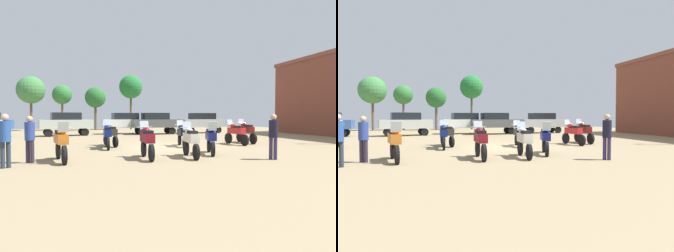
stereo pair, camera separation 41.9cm
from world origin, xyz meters
TOP-DOWN VIEW (x-y plane):
  - ground_plane at (0.00, 0.00)m, footprint 44.00×52.00m
  - motorcycle_2 at (-3.24, -0.01)m, footprint 0.62×2.21m
  - motorcycle_3 at (-3.00, 1.24)m, footprint 0.79×2.14m
  - motorcycle_4 at (-5.20, -3.98)m, footprint 0.74×2.25m
  - motorcycle_5 at (-1.97, -4.12)m, footprint 0.62×2.14m
  - motorcycle_6 at (1.03, -3.54)m, footprint 0.82×2.06m
  - motorcycle_7 at (0.86, 0.04)m, footprint 0.64×2.08m
  - motorcycle_9 at (5.40, 0.86)m, footprint 0.62×2.22m
  - motorcycle_10 at (-0.18, -4.22)m, footprint 0.62×2.11m
  - motorcycle_11 at (4.29, 0.13)m, footprint 0.66×2.19m
  - car_1 at (6.94, 11.85)m, footprint 4.38×1.99m
  - car_2 at (-0.71, 12.56)m, footprint 4.46×2.22m
  - car_4 at (1.94, 11.21)m, footprint 4.40×2.04m
  - car_5 at (-5.99, 10.96)m, footprint 4.58×2.64m
  - person_1 at (-6.25, -4.01)m, footprint 0.44×0.44m
  - person_2 at (2.70, -5.67)m, footprint 0.48×0.48m
  - person_3 at (-6.82, -4.92)m, footprint 0.45×0.45m
  - tree_1 at (-3.24, 20.85)m, footprint 2.48×2.48m
  - tree_3 at (-7.08, 21.54)m, footprint 2.30×2.30m
  - tree_4 at (1.24, 21.94)m, footprint 2.99×2.99m
  - tree_5 at (-10.48, 21.38)m, footprint 3.17×3.17m

SIDE VIEW (x-z plane):
  - ground_plane at x=0.00m, z-range 0.00..0.02m
  - motorcycle_7 at x=0.86m, z-range 0.01..1.45m
  - motorcycle_3 at x=-3.00m, z-range 0.01..1.46m
  - motorcycle_10 at x=-0.18m, z-range 0.00..1.47m
  - motorcycle_6 at x=1.03m, z-range 0.01..1.47m
  - motorcycle_2 at x=-3.24m, z-range 0.01..1.48m
  - motorcycle_11 at x=4.29m, z-range 0.01..1.49m
  - motorcycle_5 at x=-1.97m, z-range 0.00..1.50m
  - motorcycle_9 at x=5.40m, z-range 0.01..1.52m
  - motorcycle_4 at x=-5.20m, z-range 0.01..1.52m
  - person_1 at x=-6.25m, z-range 0.16..1.86m
  - person_3 at x=-6.82m, z-range 0.17..1.94m
  - person_2 at x=2.70m, z-range 0.17..1.94m
  - car_1 at x=6.94m, z-range 0.19..2.19m
  - car_2 at x=-0.71m, z-range 0.19..2.19m
  - car_4 at x=1.94m, z-range 0.19..2.19m
  - car_5 at x=-5.99m, z-range 0.19..2.19m
  - tree_1 at x=-3.24m, z-range 1.33..6.53m
  - tree_3 at x=-7.08m, z-range 1.53..6.96m
  - tree_5 at x=-10.48m, z-range 1.57..7.90m
  - tree_4 at x=1.24m, z-range 1.96..8.92m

